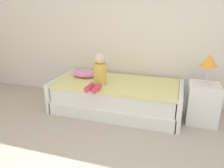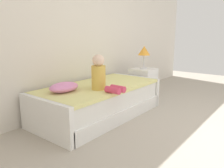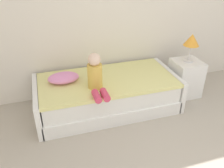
{
  "view_description": "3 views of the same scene",
  "coord_description": "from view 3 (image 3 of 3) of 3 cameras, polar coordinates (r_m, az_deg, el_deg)",
  "views": [
    {
      "loc": [
        0.44,
        -1.28,
        1.67
      ],
      "look_at": [
        -0.51,
        1.75,
        0.55
      ],
      "focal_mm": 35.28,
      "sensor_mm": 36.0,
      "label": 1
    },
    {
      "loc": [
        -3.07,
        -0.26,
        1.26
      ],
      "look_at": [
        -0.51,
        1.75,
        0.55
      ],
      "focal_mm": 36.02,
      "sensor_mm": 36.0,
      "label": 2
    },
    {
      "loc": [
        -1.34,
        -0.95,
        2.16
      ],
      "look_at": [
        -0.51,
        1.75,
        0.55
      ],
      "focal_mm": 38.03,
      "sensor_mm": 36.0,
      "label": 3
    }
  ],
  "objects": [
    {
      "name": "pillow",
      "position": [
        3.44,
        -11.59,
        1.48
      ],
      "size": [
        0.44,
        0.3,
        0.13
      ],
      "primitive_type": "ellipsoid",
      "color": "#EA8CC6",
      "rests_on": "bed"
    },
    {
      "name": "bed",
      "position": [
        3.61,
        -1.17,
        -2.32
      ],
      "size": [
        2.11,
        1.0,
        0.5
      ],
      "color": "white",
      "rests_on": "ground"
    },
    {
      "name": "table_lamp",
      "position": [
        3.87,
        18.6,
        9.73
      ],
      "size": [
        0.24,
        0.24,
        0.45
      ],
      "color": "silver",
      "rests_on": "nightstand"
    },
    {
      "name": "wall_rear",
      "position": [
        3.86,
        3.79,
        19.05
      ],
      "size": [
        7.2,
        0.1,
        2.9
      ],
      "primitive_type": "cube",
      "color": "silver",
      "rests_on": "ground"
    },
    {
      "name": "child_figure",
      "position": [
        3.14,
        -3.94,
        2.06
      ],
      "size": [
        0.2,
        0.51,
        0.5
      ],
      "color": "gold",
      "rests_on": "bed"
    },
    {
      "name": "nightstand",
      "position": [
        4.11,
        17.19,
        1.4
      ],
      "size": [
        0.44,
        0.44,
        0.6
      ],
      "primitive_type": "cube",
      "color": "white",
      "rests_on": "ground"
    }
  ]
}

